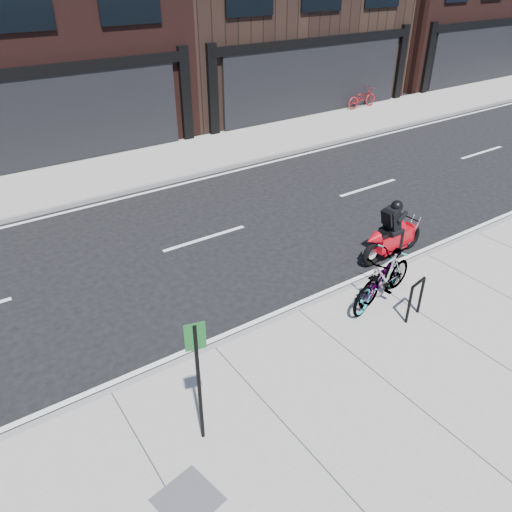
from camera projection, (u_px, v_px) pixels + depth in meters
ground at (246, 273)px, 11.72m from camera, size 120.00×120.00×0.00m
sidewalk_near at (414, 407)px, 8.14m from camera, size 60.00×6.00×0.13m
sidewalk_far at (123, 170)px, 17.18m from camera, size 60.00×3.50×0.13m
bike_rack at (416, 296)px, 9.80m from camera, size 0.51×0.15×0.87m
bicycle_front at (378, 280)px, 10.30m from camera, size 2.05×1.19×1.02m
bicycle_rear at (385, 276)px, 10.39m from camera, size 1.82×0.76×1.06m
motorcycle at (396, 233)px, 12.09m from camera, size 2.05×0.47×1.53m
bicycle_far at (362, 98)px, 23.82m from camera, size 1.79×0.69×0.93m
utility_grate at (188, 500)px, 6.67m from camera, size 0.88×0.88×0.02m
sign_post at (198, 373)px, 6.90m from camera, size 0.29×0.09×2.16m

